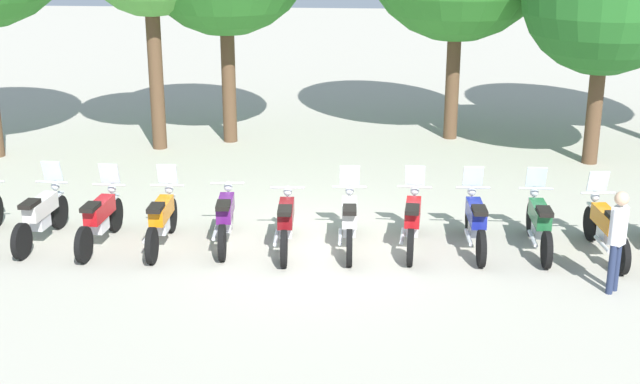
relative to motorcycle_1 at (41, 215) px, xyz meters
The scene contains 12 objects.
ground_plane 5.07m from the motorcycle_1, ahead, with size 80.00×80.00×0.00m, color #ADA899.
motorcycle_1 is the anchor object (origin of this frame).
motorcycle_2 1.12m from the motorcycle_1, ahead, with size 0.62×2.19×1.37m.
motorcycle_3 2.24m from the motorcycle_1, ahead, with size 0.62×2.19×1.37m.
motorcycle_4 3.36m from the motorcycle_1, ahead, with size 0.62×2.19×0.99m.
motorcycle_5 4.48m from the motorcycle_1, ahead, with size 0.62×2.19×0.99m.
motorcycle_6 5.60m from the motorcycle_1, ahead, with size 0.62×2.19×1.37m.
motorcycle_7 6.73m from the motorcycle_1, ahead, with size 0.62×2.19×1.37m.
motorcycle_8 7.85m from the motorcycle_1, ahead, with size 0.62×2.19×1.37m.
motorcycle_9 8.97m from the motorcycle_1, ahead, with size 0.62×2.19×1.37m.
motorcycle_10 10.08m from the motorcycle_1, ahead, with size 0.62×2.19×1.37m.
person_0 9.97m from the motorcycle_1, ahead, with size 0.32×0.36×1.68m.
Camera 1 is at (1.14, -14.44, 5.79)m, focal length 48.64 mm.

